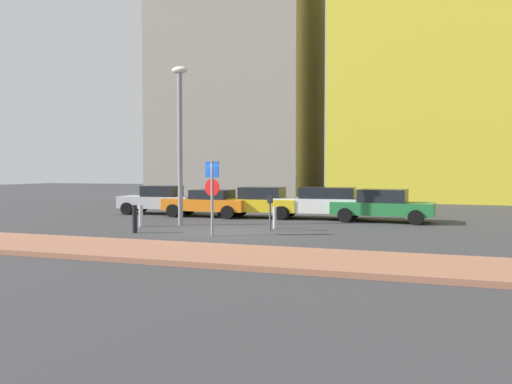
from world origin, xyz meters
TOP-DOWN VIEW (x-y plane):
  - ground_plane at (0.00, 0.00)m, footprint 120.00×120.00m
  - sidewalk_brick at (0.00, -5.10)m, footprint 40.00×3.02m
  - parked_car_silver at (-6.32, 6.17)m, footprint 4.02×2.12m
  - parked_car_orange at (-3.20, 5.60)m, footprint 4.31×1.97m
  - parked_car_yellow at (-0.68, 5.91)m, footprint 4.14×2.05m
  - parked_car_white at (2.35, 6.18)m, footprint 4.68×2.25m
  - parked_car_green at (5.20, 5.79)m, footprint 4.49×2.21m
  - parking_sign_post at (-0.04, -1.11)m, footprint 0.59×0.15m
  - parking_meter at (1.46, 0.89)m, footprint 0.18×0.14m
  - street_lamp at (-2.70, 1.65)m, footprint 0.70×0.36m
  - traffic_bollard_near at (-3.04, -1.30)m, footprint 0.17×0.17m
  - traffic_bollard_mid at (-3.98, 0.64)m, footprint 0.17×0.17m
  - traffic_bollard_far at (1.40, 1.71)m, footprint 0.14×0.14m
  - building_colorful_midrise at (8.50, 28.10)m, footprint 16.92×17.64m
  - building_under_construction at (-9.05, 25.73)m, footprint 13.31×11.35m

SIDE VIEW (x-z plane):
  - ground_plane at x=0.00m, z-range 0.00..0.00m
  - sidewalk_brick at x=0.00m, z-range 0.00..0.14m
  - traffic_bollard_far at x=1.40m, z-range 0.00..0.86m
  - traffic_bollard_mid at x=-3.98m, z-range 0.00..0.89m
  - traffic_bollard_near at x=-3.04m, z-range 0.00..1.02m
  - parked_car_orange at x=-3.20m, z-range 0.03..1.37m
  - parked_car_green at x=5.20m, z-range 0.02..1.48m
  - parked_car_silver at x=-6.32m, z-range 0.02..1.51m
  - parked_car_yellow at x=-0.68m, z-range 0.02..1.51m
  - parked_car_white at x=2.35m, z-range 0.05..1.54m
  - parking_meter at x=1.46m, z-range 0.20..1.54m
  - parking_sign_post at x=-0.04m, z-range 0.33..2.95m
  - street_lamp at x=-2.70m, z-range 0.61..7.21m
  - building_under_construction at x=-9.05m, z-range 0.00..24.09m
  - building_colorful_midrise at x=8.50m, z-range 0.00..26.88m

